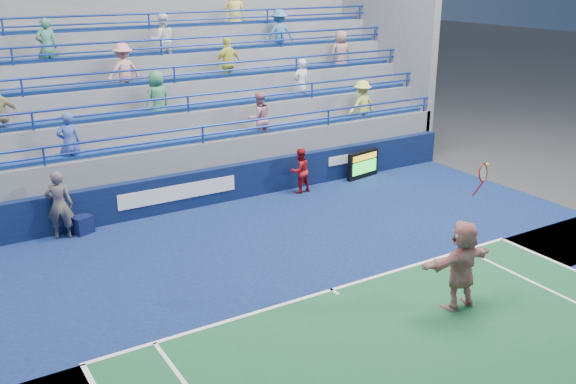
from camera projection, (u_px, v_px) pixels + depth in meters
ground at (332, 291)px, 14.16m from camera, size 120.00×120.00×0.00m
sponsor_wall at (208, 187)px, 19.23m from camera, size 18.00×0.32×1.10m
bleacher_stand at (161, 129)px, 21.95m from camera, size 18.00×5.60×6.13m
serve_speed_board at (363, 165)px, 21.70m from camera, size 1.37×0.39×0.94m
judge_chair at (81, 223)px, 17.19m from camera, size 0.65×0.67×0.88m
tennis_player at (462, 265)px, 13.17m from camera, size 1.81×0.60×3.11m
line_judge at (59, 205)px, 16.65m from camera, size 0.78×0.63×1.86m
ball_girl at (300, 171)px, 20.19m from camera, size 0.75×0.61×1.44m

